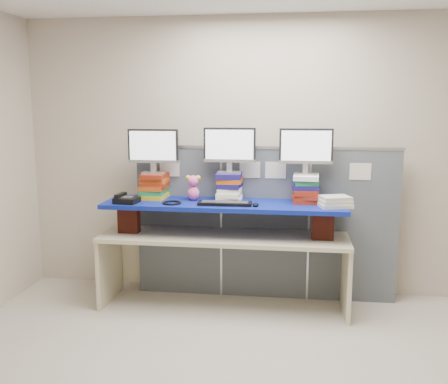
# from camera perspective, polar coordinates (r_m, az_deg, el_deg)

# --- Properties ---
(room) EXTENTS (5.00, 4.00, 2.80)m
(room) POSITION_cam_1_polar(r_m,az_deg,el_deg) (3.11, 3.16, 0.29)
(room) COLOR beige
(room) RESTS_ON ground
(cubicle_partition) EXTENTS (2.60, 0.06, 1.53)m
(cubicle_partition) POSITION_cam_1_polar(r_m,az_deg,el_deg) (4.98, 4.67, -3.49)
(cubicle_partition) COLOR #4A5057
(cubicle_partition) RESTS_ON ground
(desk) EXTENTS (2.34, 0.70, 0.71)m
(desk) POSITION_cam_1_polar(r_m,az_deg,el_deg) (4.79, 0.00, -6.51)
(desk) COLOR beige
(desk) RESTS_ON ground
(brick_pier_left) EXTENTS (0.20, 0.11, 0.27)m
(brick_pier_left) POSITION_cam_1_polar(r_m,az_deg,el_deg) (4.88, -10.80, -3.03)
(brick_pier_left) COLOR maroon
(brick_pier_left) RESTS_ON desk
(brick_pier_right) EXTENTS (0.20, 0.11, 0.27)m
(brick_pier_right) POSITION_cam_1_polar(r_m,az_deg,el_deg) (4.64, 11.21, -3.72)
(brick_pier_right) COLOR maroon
(brick_pier_right) RESTS_ON desk
(blue_board) EXTENTS (2.27, 0.58, 0.04)m
(blue_board) POSITION_cam_1_polar(r_m,az_deg,el_deg) (4.69, 0.00, -1.45)
(blue_board) COLOR navy
(blue_board) RESTS_ON brick_pier_left
(book_stack_left) EXTENTS (0.26, 0.30, 0.25)m
(book_stack_left) POSITION_cam_1_polar(r_m,az_deg,el_deg) (4.92, -7.97, 0.68)
(book_stack_left) COLOR gold
(book_stack_left) RESTS_ON blue_board
(book_stack_center) EXTENTS (0.25, 0.31, 0.26)m
(book_stack_center) POSITION_cam_1_polar(r_m,az_deg,el_deg) (4.77, 0.64, 0.61)
(book_stack_center) COLOR white
(book_stack_center) RESTS_ON blue_board
(book_stack_right) EXTENTS (0.25, 0.31, 0.26)m
(book_stack_right) POSITION_cam_1_polar(r_m,az_deg,el_deg) (4.73, 9.30, 0.40)
(book_stack_right) COLOR maroon
(book_stack_right) RESTS_ON blue_board
(monitor_left) EXTENTS (0.49, 0.14, 0.43)m
(monitor_left) POSITION_cam_1_polar(r_m,az_deg,el_deg) (4.88, -8.10, 4.96)
(monitor_left) COLOR #949499
(monitor_left) RESTS_ON book_stack_left
(monitor_center) EXTENTS (0.49, 0.14, 0.43)m
(monitor_center) POSITION_cam_1_polar(r_m,az_deg,el_deg) (4.72, 0.64, 5.12)
(monitor_center) COLOR #949499
(monitor_center) RESTS_ON book_stack_center
(monitor_right) EXTENTS (0.49, 0.14, 0.43)m
(monitor_right) POSITION_cam_1_polar(r_m,az_deg,el_deg) (4.69, 9.35, 4.92)
(monitor_right) COLOR #949499
(monitor_right) RESTS_ON book_stack_right
(keyboard) EXTENTS (0.49, 0.17, 0.03)m
(keyboard) POSITION_cam_1_polar(r_m,az_deg,el_deg) (4.57, 0.11, -1.30)
(keyboard) COLOR black
(keyboard) RESTS_ON blue_board
(mouse) EXTENTS (0.06, 0.10, 0.03)m
(mouse) POSITION_cam_1_polar(r_m,az_deg,el_deg) (4.51, 3.64, -1.45)
(mouse) COLOR black
(mouse) RESTS_ON blue_board
(desk_phone) EXTENTS (0.23, 0.21, 0.09)m
(desk_phone) POSITION_cam_1_polar(r_m,az_deg,el_deg) (4.75, -11.14, -0.84)
(desk_phone) COLOR black
(desk_phone) RESTS_ON blue_board
(headset) EXTENTS (0.21, 0.21, 0.02)m
(headset) POSITION_cam_1_polar(r_m,az_deg,el_deg) (4.65, -5.99, -1.23)
(headset) COLOR black
(headset) RESTS_ON blue_board
(plush_toy) EXTENTS (0.14, 0.11, 0.24)m
(plush_toy) POSITION_cam_1_polar(r_m,az_deg,el_deg) (4.78, -3.53, 0.51)
(plush_toy) COLOR #EB59A2
(plush_toy) RESTS_ON blue_board
(binder_stack) EXTENTS (0.33, 0.29, 0.10)m
(binder_stack) POSITION_cam_1_polar(r_m,az_deg,el_deg) (4.58, 12.58, -1.10)
(binder_stack) COLOR beige
(binder_stack) RESTS_ON blue_board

